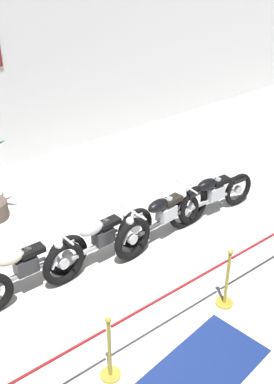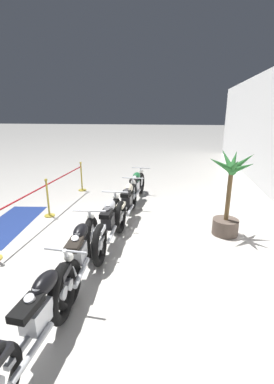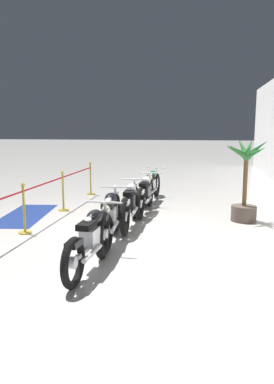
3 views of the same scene
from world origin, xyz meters
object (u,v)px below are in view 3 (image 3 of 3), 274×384
object	(u,v)px
motorcycle_green_0	(151,186)
motorcycle_silver_2	(130,205)
stanchion_far_left	(65,183)
motorcycle_black_3	(110,218)
motorcycle_cream_1	(145,194)
motorcycle_black_4	(91,239)
potted_palm_left_of_row	(245,184)
stanchion_mid_left	(63,197)
stanchion_mid_right	(24,216)
floor_banner	(26,215)

from	to	relation	value
motorcycle_green_0	motorcycle_silver_2	world-z (taller)	motorcycle_silver_2
motorcycle_silver_2	stanchion_far_left	xyz separation A→B (m)	(-1.43, -2.02, 0.21)
motorcycle_silver_2	motorcycle_black_3	xyz separation A→B (m)	(1.32, -0.13, 0.00)
motorcycle_cream_1	motorcycle_silver_2	bearing A→B (deg)	-5.09
motorcycle_black_4	stanchion_far_left	xyz separation A→B (m)	(-4.03, -1.92, 0.23)
stanchion_far_left	potted_palm_left_of_row	bearing A→B (deg)	83.32
motorcycle_black_4	motorcycle_green_0	bearing A→B (deg)	178.01
stanchion_mid_left	stanchion_mid_right	bearing A→B (deg)	0.00
stanchion_mid_left	stanchion_mid_right	xyz separation A→B (m)	(2.20, 0.00, 0.00)
stanchion_mid_right	motorcycle_black_3	bearing A→B (deg)	79.04
motorcycle_cream_1	stanchion_far_left	size ratio (longest dim) A/B	0.33
stanchion_far_left	stanchion_mid_left	xyz separation A→B (m)	(0.18, 0.00, -0.34)
motorcycle_cream_1	stanchion_mid_right	bearing A→B (deg)	-42.51
motorcycle_green_0	motorcycle_cream_1	world-z (taller)	motorcycle_cream_1
motorcycle_cream_1	floor_banner	distance (m)	3.04
motorcycle_black_4	stanchion_mid_right	distance (m)	2.54
motorcycle_black_4	stanchion_mid_right	world-z (taller)	stanchion_mid_right
floor_banner	stanchion_far_left	bearing A→B (deg)	132.05
motorcycle_silver_2	stanchion_mid_right	distance (m)	2.24
motorcycle_black_4	floor_banner	distance (m)	4.15
motorcycle_green_0	stanchion_mid_left	size ratio (longest dim) A/B	2.31
motorcycle_green_0	motorcycle_cream_1	bearing A→B (deg)	1.50
motorcycle_cream_1	stanchion_mid_left	distance (m)	2.16
motorcycle_cream_1	motorcycle_black_4	world-z (taller)	motorcycle_cream_1
motorcycle_green_0	stanchion_far_left	distance (m)	2.55
motorcycle_cream_1	stanchion_mid_right	xyz separation A→B (m)	(2.34, -2.15, -0.12)
motorcycle_black_4	motorcycle_cream_1	bearing A→B (deg)	176.74
motorcycle_cream_1	stanchion_mid_left	xyz separation A→B (m)	(0.15, -2.15, -0.12)
motorcycle_green_0	stanchion_far_left	bearing A→B (deg)	-56.08
motorcycle_black_4	potted_palm_left_of_row	world-z (taller)	potted_palm_left_of_row
motorcycle_black_4	stanchion_mid_left	distance (m)	4.30
motorcycle_black_3	floor_banner	bearing A→B (deg)	-125.49
motorcycle_silver_2	potted_palm_left_of_row	bearing A→B (deg)	109.55
potted_palm_left_of_row	motorcycle_silver_2	bearing A→B (deg)	-70.45
potted_palm_left_of_row	stanchion_far_left	bearing A→B (deg)	-96.68
motorcycle_green_0	motorcycle_black_3	bearing A→B (deg)	-3.03
stanchion_mid_right	stanchion_mid_left	bearing A→B (deg)	180.00
motorcycle_green_0	floor_banner	world-z (taller)	motorcycle_green_0
stanchion_far_left	floor_banner	size ratio (longest dim) A/B	2.80
floor_banner	motorcycle_green_0	bearing A→B (deg)	121.13
potted_palm_left_of_row	floor_banner	distance (m)	5.36
motorcycle_cream_1	stanchion_mid_left	bearing A→B (deg)	-86.11
floor_banner	stanchion_mid_left	bearing A→B (deg)	125.45
potted_palm_left_of_row	stanchion_mid_left	world-z (taller)	potted_palm_left_of_row
motorcycle_black_3	stanchion_mid_right	xyz separation A→B (m)	(-0.37, -1.89, -0.13)
motorcycle_cream_1	stanchion_mid_right	world-z (taller)	stanchion_mid_right
motorcycle_green_0	floor_banner	xyz separation A→B (m)	(2.29, -2.85, -0.46)
motorcycle_cream_1	motorcycle_silver_2	size ratio (longest dim) A/B	1.01
motorcycle_black_4	motorcycle_silver_2	bearing A→B (deg)	177.73
stanchion_far_left	stanchion_mid_right	xyz separation A→B (m)	(2.38, 0.00, -0.34)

